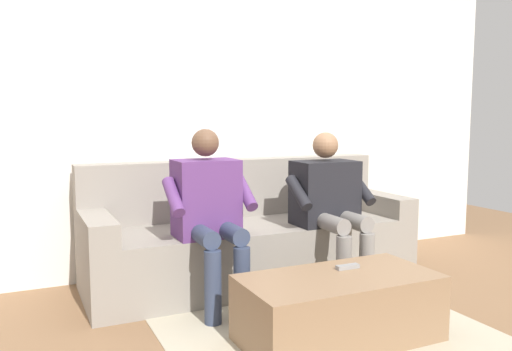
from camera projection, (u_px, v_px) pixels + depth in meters
ground_plane at (300, 314)px, 3.13m from camera, size 8.00×8.00×0.00m
back_wall at (226, 96)px, 4.05m from camera, size 5.17×0.06×2.69m
couch at (250, 239)px, 3.76m from camera, size 2.34×0.79×0.86m
coffee_table at (339, 308)px, 2.74m from camera, size 1.04×0.52×0.35m
person_left_seated at (330, 200)px, 3.58m from camera, size 0.58×0.56×1.07m
person_right_seated at (209, 207)px, 3.21m from camera, size 0.54×0.54×1.11m
remote_gray at (348, 267)px, 2.84m from camera, size 0.14×0.04×0.02m
floor_rug at (325, 330)px, 2.88m from camera, size 1.74×1.49×0.01m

